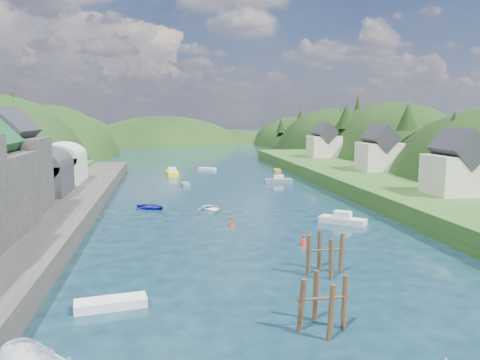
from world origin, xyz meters
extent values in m
plane|color=black|center=(0.00, 50.00, 0.00)|extent=(600.00, 600.00, 0.00)
ellipsoid|color=black|center=(-45.00, 75.00, -9.10)|extent=(44.00, 75.56, 52.00)
ellipsoid|color=black|center=(-45.00, 118.00, -8.43)|extent=(44.00, 75.56, 48.19)
ellipsoid|color=black|center=(-45.00, 160.00, -6.82)|extent=(44.00, 75.56, 39.00)
ellipsoid|color=black|center=(45.00, 75.00, -8.40)|extent=(36.00, 75.56, 48.00)
ellipsoid|color=black|center=(45.00, 118.00, -7.78)|extent=(36.00, 75.56, 44.49)
ellipsoid|color=black|center=(45.00, 160.00, -6.30)|extent=(36.00, 75.56, 36.00)
ellipsoid|color=black|center=(-10.00, 170.00, -10.00)|extent=(80.00, 60.00, 44.00)
ellipsoid|color=black|center=(18.00, 180.00, -12.00)|extent=(70.00, 56.00, 36.00)
cone|color=black|center=(-38.67, 66.39, 12.44)|extent=(4.73, 4.73, 5.34)
cone|color=black|center=(-40.48, 72.85, 13.53)|extent=(4.34, 4.34, 7.87)
cone|color=black|center=(-40.48, 84.66, 8.34)|extent=(5.28, 5.28, 5.00)
cone|color=black|center=(-43.02, 95.15, 12.44)|extent=(4.77, 4.77, 6.80)
cone|color=black|center=(-36.89, 103.40, 8.94)|extent=(4.07, 4.07, 5.90)
cone|color=black|center=(-39.65, 119.47, 10.11)|extent=(4.56, 4.56, 8.81)
cone|color=black|center=(-42.77, 126.60, 7.87)|extent=(4.75, 4.75, 5.08)
cone|color=black|center=(-40.31, 137.48, 8.48)|extent=(4.27, 4.27, 6.25)
cone|color=black|center=(36.54, 37.41, 9.84)|extent=(5.29, 5.29, 6.42)
cone|color=black|center=(35.42, 50.23, 12.03)|extent=(4.07, 4.07, 5.08)
cone|color=black|center=(40.14, 59.54, 7.91)|extent=(3.40, 3.40, 5.29)
cone|color=black|center=(42.12, 75.53, 11.00)|extent=(4.94, 4.94, 7.94)
cone|color=black|center=(34.55, 77.96, 12.05)|extent=(5.25, 5.25, 6.01)
cone|color=black|center=(43.42, 92.06, 13.20)|extent=(3.36, 3.36, 9.47)
cone|color=black|center=(43.99, 106.11, 10.59)|extent=(4.57, 4.57, 6.87)
cone|color=black|center=(42.77, 117.13, 8.81)|extent=(3.59, 3.59, 5.74)
cone|color=black|center=(38.81, 131.25, 11.42)|extent=(4.14, 4.14, 5.66)
cone|color=black|center=(34.37, 141.69, 8.46)|extent=(3.83, 3.83, 5.63)
cube|color=#2D2B28|center=(-24.00, 20.00, 1.00)|extent=(12.00, 110.00, 2.00)
cube|color=#2D2B28|center=(-26.00, 21.00, 6.00)|extent=(7.00, 8.00, 8.00)
cube|color=black|center=(-26.00, 21.00, 10.84)|extent=(5.15, 8.32, 5.15)
cube|color=#2D2D30|center=(-26.00, 33.00, 4.00)|extent=(7.00, 9.00, 4.00)
cylinder|color=#2D2D30|center=(-26.00, 33.00, 6.00)|extent=(7.00, 9.00, 7.00)
cube|color=#B2B2A8|center=(-26.00, 45.00, 4.00)|extent=(7.00, 9.00, 4.00)
cylinder|color=#B2B2A8|center=(-26.00, 45.00, 6.00)|extent=(7.00, 9.00, 7.00)
cube|color=#234719|center=(25.00, 40.00, 1.20)|extent=(16.00, 120.00, 2.40)
cube|color=beige|center=(27.00, 22.00, 4.90)|extent=(7.00, 6.00, 5.00)
cube|color=black|center=(27.00, 22.00, 8.24)|extent=(5.15, 6.24, 5.15)
cube|color=beige|center=(29.00, 48.00, 4.90)|extent=(7.00, 6.00, 5.00)
cube|color=black|center=(29.00, 48.00, 8.24)|extent=(5.15, 6.24, 5.15)
cube|color=beige|center=(28.00, 75.00, 4.90)|extent=(7.00, 6.00, 5.00)
cube|color=black|center=(28.00, 75.00, 8.24)|extent=(5.15, 6.24, 5.15)
cylinder|color=#382314|center=(0.51, -6.96, 1.29)|extent=(0.32, 0.32, 3.78)
cylinder|color=#382314|center=(-0.81, -5.64, 1.29)|extent=(0.32, 0.32, 3.78)
cylinder|color=#382314|center=(-2.12, -6.96, 1.29)|extent=(0.32, 0.32, 3.78)
cylinder|color=#382314|center=(-0.81, -8.27, 1.29)|extent=(0.32, 0.32, 3.78)
cylinder|color=#382314|center=(-0.81, -6.96, 1.91)|extent=(3.16, 0.16, 0.16)
cylinder|color=#382314|center=(3.97, 2.34, 1.30)|extent=(0.32, 0.32, 3.79)
cylinder|color=#382314|center=(2.62, 3.70, 1.30)|extent=(0.32, 0.32, 3.79)
cylinder|color=#382314|center=(1.27, 2.34, 1.30)|extent=(0.32, 0.32, 3.79)
cylinder|color=#382314|center=(2.62, 0.99, 1.30)|extent=(0.32, 0.32, 3.79)
cylinder|color=#382314|center=(2.62, 2.34, 1.91)|extent=(3.24, 0.16, 0.16)
cone|color=red|center=(3.34, 10.41, 0.45)|extent=(0.70, 0.70, 0.90)
sphere|color=red|center=(3.34, 10.41, 0.95)|extent=(0.30, 0.30, 0.30)
cone|color=red|center=(-2.37, 19.29, 0.45)|extent=(0.70, 0.70, 0.90)
sphere|color=red|center=(-2.37, 19.29, 0.95)|extent=(0.30, 0.30, 0.30)
cube|color=orange|center=(14.89, 67.90, 0.24)|extent=(1.73, 3.96, 0.54)
imported|color=silver|center=(-3.80, 27.90, 0.29)|extent=(3.73, 4.74, 0.89)
cube|color=slate|center=(-6.13, 50.36, 0.24)|extent=(1.64, 3.90, 0.53)
cube|color=silver|center=(-0.16, 73.23, 0.26)|extent=(4.16, 3.54, 0.58)
cube|color=silver|center=(-13.39, -1.77, 0.29)|extent=(4.76, 2.21, 0.64)
cube|color=slate|center=(11.06, 51.56, 0.32)|extent=(5.15, 1.99, 0.71)
cube|color=silver|center=(11.06, 51.56, 1.06)|extent=(1.84, 1.28, 0.70)
imported|color=navy|center=(-11.64, 30.66, 0.28)|extent=(5.09, 4.86, 0.86)
cube|color=silver|center=(10.45, 18.43, 0.34)|extent=(5.21, 4.82, 0.75)
cube|color=silver|center=(10.45, 18.43, 1.10)|extent=(2.22, 2.15, 0.70)
cube|color=yellow|center=(-8.13, 65.47, 0.40)|extent=(2.53, 6.53, 0.90)
cube|color=silver|center=(-8.13, 65.47, 1.25)|extent=(1.63, 2.34, 0.70)
camera|label=1|loc=(-9.76, -31.79, 12.51)|focal=35.00mm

